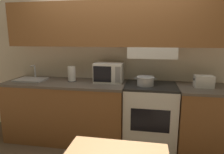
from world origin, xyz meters
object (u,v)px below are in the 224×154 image
(stove_range, at_px, (150,115))
(microwave, at_px, (109,72))
(toaster, at_px, (204,81))
(paper_towel_roll, at_px, (72,74))
(sink_basin, at_px, (31,79))
(cooking_pot, at_px, (145,81))

(stove_range, bearing_deg, microwave, 170.70)
(toaster, relative_size, paper_towel_roll, 1.10)
(microwave, xyz_separation_m, toaster, (1.33, -0.12, -0.07))
(sink_basin, bearing_deg, paper_towel_roll, 4.68)
(microwave, height_order, paper_towel_roll, microwave)
(stove_range, bearing_deg, cooking_pot, -147.05)
(paper_towel_roll, bearing_deg, cooking_pot, -4.35)
(cooking_pot, bearing_deg, toaster, 2.55)
(stove_range, relative_size, sink_basin, 2.06)
(microwave, bearing_deg, sink_basin, -174.35)
(stove_range, height_order, toaster, toaster)
(cooking_pot, distance_m, toaster, 0.78)
(microwave, bearing_deg, paper_towel_roll, -173.24)
(sink_basin, relative_size, paper_towel_roll, 1.96)
(cooking_pot, xyz_separation_m, paper_towel_roll, (-1.13, 0.09, 0.05))
(microwave, distance_m, paper_towel_roll, 0.58)
(toaster, bearing_deg, stove_range, 178.70)
(sink_basin, xyz_separation_m, paper_towel_roll, (0.66, 0.05, 0.10))
(cooking_pot, bearing_deg, stove_range, 32.95)
(stove_range, distance_m, cooking_pot, 0.54)
(cooking_pot, xyz_separation_m, microwave, (-0.55, 0.15, 0.08))
(toaster, bearing_deg, microwave, 174.89)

